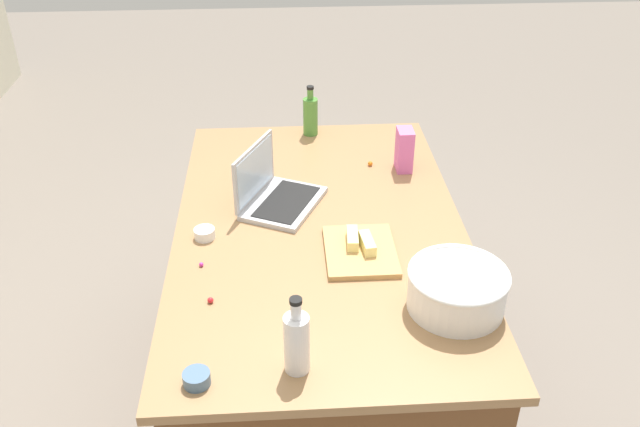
% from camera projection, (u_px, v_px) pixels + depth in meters
% --- Properties ---
extents(ground_plane, '(12.00, 12.00, 0.00)m').
position_uv_depth(ground_plane, '(320.00, 406.00, 2.84)').
color(ground_plane, slate).
extents(island_counter, '(1.63, 0.99, 0.90)m').
position_uv_depth(island_counter, '(320.00, 324.00, 2.59)').
color(island_counter, brown).
rests_on(island_counter, ground).
extents(laptop, '(0.37, 0.34, 0.22)m').
position_uv_depth(laptop, '(274.00, 192.00, 2.46)').
color(laptop, '#B7B7BC').
rests_on(laptop, island_counter).
extents(mixing_bowl_large, '(0.29, 0.29, 0.13)m').
position_uv_depth(mixing_bowl_large, '(457.00, 289.00, 1.95)').
color(mixing_bowl_large, white).
rests_on(mixing_bowl_large, island_counter).
extents(bottle_olive, '(0.06, 0.06, 0.22)m').
position_uv_depth(bottle_olive, '(310.00, 115.00, 2.93)').
color(bottle_olive, '#4C8C38').
rests_on(bottle_olive, island_counter).
extents(bottle_vinegar, '(0.07, 0.07, 0.23)m').
position_uv_depth(bottle_vinegar, '(297.00, 342.00, 1.73)').
color(bottle_vinegar, white).
rests_on(bottle_vinegar, island_counter).
extents(cutting_board, '(0.29, 0.23, 0.02)m').
position_uv_depth(cutting_board, '(360.00, 251.00, 2.21)').
color(cutting_board, tan).
rests_on(cutting_board, island_counter).
extents(butter_stick_left, '(0.11, 0.05, 0.04)m').
position_uv_depth(butter_stick_left, '(367.00, 243.00, 2.20)').
color(butter_stick_left, '#F4E58C').
rests_on(butter_stick_left, cutting_board).
extents(butter_stick_right, '(0.11, 0.04, 0.04)m').
position_uv_depth(butter_stick_right, '(352.00, 238.00, 2.23)').
color(butter_stick_right, '#F4E58C').
rests_on(butter_stick_right, cutting_board).
extents(ramekin_small, '(0.07, 0.07, 0.04)m').
position_uv_depth(ramekin_small, '(197.00, 378.00, 1.73)').
color(ramekin_small, slate).
rests_on(ramekin_small, island_counter).
extents(ramekin_medium, '(0.07, 0.07, 0.04)m').
position_uv_depth(ramekin_medium, '(205.00, 233.00, 2.28)').
color(ramekin_medium, white).
rests_on(ramekin_medium, island_counter).
extents(candy_bag, '(0.09, 0.06, 0.17)m').
position_uv_depth(candy_bag, '(404.00, 150.00, 2.66)').
color(candy_bag, pink).
rests_on(candy_bag, island_counter).
extents(candy_0, '(0.02, 0.02, 0.02)m').
position_uv_depth(candy_0, '(370.00, 164.00, 2.72)').
color(candy_0, orange).
rests_on(candy_0, island_counter).
extents(candy_1, '(0.02, 0.02, 0.02)m').
position_uv_depth(candy_1, '(449.00, 257.00, 2.18)').
color(candy_1, '#CC3399').
rests_on(candy_1, island_counter).
extents(candy_2, '(0.01, 0.01, 0.01)m').
position_uv_depth(candy_2, '(201.00, 265.00, 2.15)').
color(candy_2, '#CC3399').
rests_on(candy_2, island_counter).
extents(candy_3, '(0.02, 0.02, 0.02)m').
position_uv_depth(candy_3, '(453.00, 279.00, 2.09)').
color(candy_3, yellow).
rests_on(candy_3, island_counter).
extents(candy_4, '(0.02, 0.02, 0.02)m').
position_uv_depth(candy_4, '(210.00, 300.00, 2.00)').
color(candy_4, red).
rests_on(candy_4, island_counter).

